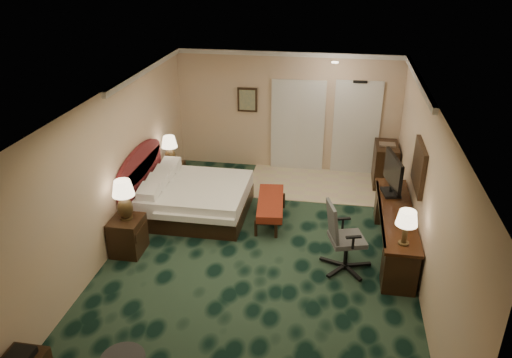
% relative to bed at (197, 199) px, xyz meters
% --- Properties ---
extents(floor, '(5.00, 7.50, 0.00)m').
position_rel_bed_xyz_m(floor, '(1.44, -1.22, -0.30)').
color(floor, black).
rests_on(floor, ground).
extents(ceiling, '(5.00, 7.50, 0.00)m').
position_rel_bed_xyz_m(ceiling, '(1.44, -1.22, 2.40)').
color(ceiling, white).
rests_on(ceiling, wall_back).
extents(wall_back, '(5.00, 0.00, 2.70)m').
position_rel_bed_xyz_m(wall_back, '(1.44, 2.53, 1.05)').
color(wall_back, '#D7AF85').
rests_on(wall_back, ground).
extents(wall_left, '(0.00, 7.50, 2.70)m').
position_rel_bed_xyz_m(wall_left, '(-1.06, -1.22, 1.05)').
color(wall_left, '#D7AF85').
rests_on(wall_left, ground).
extents(wall_right, '(0.00, 7.50, 2.70)m').
position_rel_bed_xyz_m(wall_right, '(3.94, -1.22, 1.05)').
color(wall_right, '#D7AF85').
rests_on(wall_right, ground).
extents(crown_molding, '(5.00, 7.50, 0.10)m').
position_rel_bed_xyz_m(crown_molding, '(1.44, -1.22, 2.35)').
color(crown_molding, silver).
rests_on(crown_molding, wall_back).
extents(tile_patch, '(3.20, 1.70, 0.01)m').
position_rel_bed_xyz_m(tile_patch, '(2.34, 1.68, -0.30)').
color(tile_patch, beige).
rests_on(tile_patch, ground).
extents(headboard, '(0.12, 2.00, 1.40)m').
position_rel_bed_xyz_m(headboard, '(-1.00, -0.22, 0.40)').
color(headboard, '#521218').
rests_on(headboard, ground).
extents(entry_door, '(1.02, 0.06, 2.18)m').
position_rel_bed_xyz_m(entry_door, '(2.99, 2.50, 0.75)').
color(entry_door, silver).
rests_on(entry_door, ground).
extents(closet_doors, '(1.20, 0.06, 2.10)m').
position_rel_bed_xyz_m(closet_doors, '(1.69, 2.49, 0.75)').
color(closet_doors, silver).
rests_on(closet_doors, ground).
extents(wall_art, '(0.45, 0.06, 0.55)m').
position_rel_bed_xyz_m(wall_art, '(0.54, 2.49, 1.30)').
color(wall_art, slate).
rests_on(wall_art, wall_back).
extents(wall_mirror, '(0.05, 0.95, 0.75)m').
position_rel_bed_xyz_m(wall_mirror, '(3.90, -0.62, 1.25)').
color(wall_mirror, white).
rests_on(wall_mirror, wall_right).
extents(bed, '(1.92, 1.78, 0.61)m').
position_rel_bed_xyz_m(bed, '(0.00, 0.00, 0.00)').
color(bed, white).
rests_on(bed, ground).
extents(nightstand_near, '(0.50, 0.58, 0.63)m').
position_rel_bed_xyz_m(nightstand_near, '(-0.79, -1.49, 0.01)').
color(nightstand_near, black).
rests_on(nightstand_near, ground).
extents(nightstand_far, '(0.47, 0.53, 0.58)m').
position_rel_bed_xyz_m(nightstand_far, '(-0.81, 0.93, -0.01)').
color(nightstand_far, black).
rests_on(nightstand_far, ground).
extents(lamp_near, '(0.41, 0.41, 0.69)m').
position_rel_bed_xyz_m(lamp_near, '(-0.78, -1.45, 0.67)').
color(lamp_near, black).
rests_on(lamp_near, nightstand_near).
extents(lamp_far, '(0.38, 0.38, 0.62)m').
position_rel_bed_xyz_m(lamp_far, '(-0.82, 0.95, 0.59)').
color(lamp_far, black).
rests_on(lamp_far, nightstand_far).
extents(bed_bench, '(0.60, 1.38, 0.45)m').
position_rel_bed_xyz_m(bed_bench, '(1.44, -0.06, -0.08)').
color(bed_bench, maroon).
rests_on(bed_bench, ground).
extents(desk, '(0.56, 2.59, 0.75)m').
position_rel_bed_xyz_m(desk, '(3.64, -0.69, 0.07)').
color(desk, black).
rests_on(desk, ground).
extents(tv, '(0.25, 0.93, 0.72)m').
position_rel_bed_xyz_m(tv, '(3.59, -0.04, 0.81)').
color(tv, black).
rests_on(tv, desk).
extents(desk_lamp, '(0.34, 0.34, 0.56)m').
position_rel_bed_xyz_m(desk_lamp, '(3.65, -1.69, 0.73)').
color(desk_lamp, black).
rests_on(desk_lamp, desk).
extents(desk_chair, '(0.85, 0.82, 1.19)m').
position_rel_bed_xyz_m(desk_chair, '(2.85, -1.37, 0.29)').
color(desk_chair, '#464649').
rests_on(desk_chair, ground).
extents(minibar, '(0.48, 0.86, 0.91)m').
position_rel_bed_xyz_m(minibar, '(3.65, 1.98, 0.15)').
color(minibar, black).
rests_on(minibar, ground).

